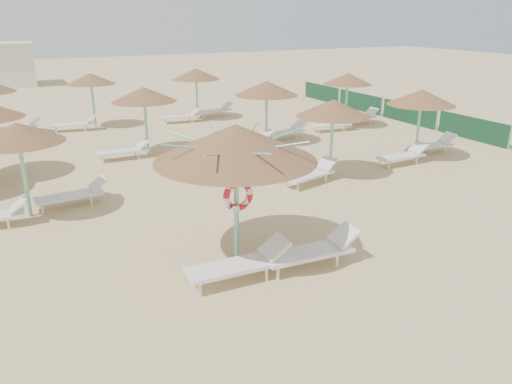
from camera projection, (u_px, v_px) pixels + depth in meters
name	position (u px, v px, depth m)	size (l,w,h in m)	color
ground	(250.00, 261.00, 11.41)	(120.00, 120.00, 0.00)	tan
main_palapa	(235.00, 143.00, 10.55)	(3.52, 3.52, 3.16)	#72C6AB
lounger_main_a	(242.00, 263.00, 10.47)	(2.24, 0.74, 0.81)	white
lounger_main_b	(314.00, 250.00, 11.06)	(2.24, 0.78, 0.80)	white
palapa_field	(153.00, 97.00, 19.42)	(21.48, 14.27, 2.72)	#72C6AB
windbreak_fence	(410.00, 114.00, 25.55)	(0.08, 19.84, 1.10)	#164425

